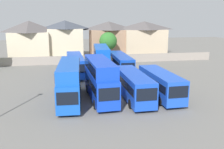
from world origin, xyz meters
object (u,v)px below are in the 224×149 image
bus_3 (133,84)px  bus_5 (75,64)px  house_terrace_left (30,40)px  tree_left_of_lot (108,41)px  house_terrace_far_right (144,39)px  bus_6 (101,58)px  bus_1 (70,80)px  house_terrace_centre (66,39)px  bus_7 (121,62)px  bus_4 (160,83)px  house_terrace_right (109,39)px  bus_2 (100,77)px

bus_3 → bus_5: 16.70m
house_terrace_left → tree_left_of_lot: bearing=-17.2°
tree_left_of_lot → house_terrace_far_right: bearing=28.4°
house_terrace_far_right → tree_left_of_lot: 11.88m
bus_6 → bus_1: bearing=-17.2°
house_terrace_left → tree_left_of_lot: size_ratio=1.44×
bus_6 → house_terrace_centre: 19.68m
tree_left_of_lot → bus_7: bearing=-88.8°
bus_4 → house_terrace_left: size_ratio=1.05×
house_terrace_right → house_terrace_far_right: (9.18, -1.06, 0.01)m
bus_7 → tree_left_of_lot: (-0.26, 12.35, 2.75)m
bus_5 → tree_left_of_lot: tree_left_of_lot is taller
bus_6 → bus_2: bearing=-4.2°
bus_1 → bus_2: (3.74, 0.02, 0.13)m
house_terrace_right → bus_4: bearing=-88.6°
bus_3 → house_terrace_far_right: 35.80m
bus_4 → bus_6: bearing=-162.3°
bus_1 → bus_3: bearing=88.8°
bus_5 → tree_left_of_lot: bearing=146.0°
bus_7 → house_terrace_right: size_ratio=1.19×
bus_4 → house_terrace_centre: (-11.83, 34.21, 2.85)m
bus_6 → house_terrace_right: 19.46m
bus_2 → tree_left_of_lot: 27.96m
bus_4 → house_terrace_far_right: bearing=164.7°
bus_1 → tree_left_of_lot: 28.97m
bus_2 → bus_5: size_ratio=0.87×
bus_7 → house_terrace_far_right: bearing=151.0°
house_terrace_centre → house_terrace_right: 10.99m
bus_3 → bus_5: bus_5 is taller
tree_left_of_lot → bus_3: bearing=-93.1°
bus_2 → house_terrace_left: (-12.53, 32.96, 1.90)m
bus_1 → bus_3: 7.90m
tree_left_of_lot → bus_4: bearing=-85.6°
bus_7 → tree_left_of_lot: size_ratio=1.78×
bus_5 → bus_2: bearing=8.6°
bus_5 → house_terrace_far_right: size_ratio=1.05×
bus_3 → bus_5: size_ratio=0.88×
bus_6 → house_terrace_right: house_terrace_right is taller
bus_3 → house_terrace_right: house_terrace_right is taller
bus_5 → house_terrace_left: bearing=-152.5°
bus_3 → bus_7: 15.73m
bus_3 → house_terrace_left: (-16.62, 33.60, 2.80)m
bus_5 → tree_left_of_lot: size_ratio=1.79×
bus_6 → house_terrace_centre: house_terrace_centre is taller
bus_1 → bus_6: 16.39m
house_terrace_left → house_terrace_far_right: 28.61m
house_terrace_left → bus_1: bearing=-75.1°
bus_2 → bus_3: bearing=78.4°
bus_3 → house_terrace_centre: (-8.18, 34.36, 2.81)m
bus_5 → house_terrace_far_right: house_terrace_far_right is taller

